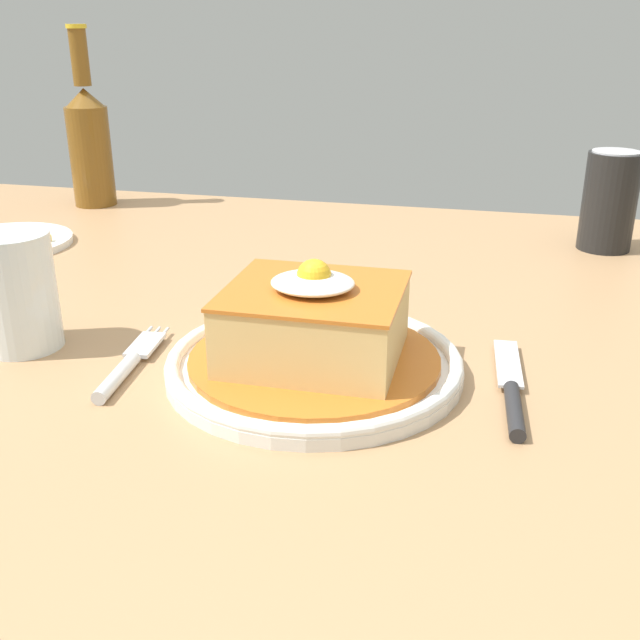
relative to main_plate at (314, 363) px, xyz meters
The scene contains 9 objects.
dining_table 0.18m from the main_plate, 102.49° to the left, with size 1.47×0.92×0.77m.
main_plate is the anchor object (origin of this frame).
sandwich_meal 0.03m from the main_plate, 92.54° to the right, with size 0.21×0.21×0.09m.
fork 0.16m from the main_plate, 166.85° to the right, with size 0.03×0.14×0.01m.
knife 0.16m from the main_plate, ahead, with size 0.03×0.17×0.01m.
soda_can 0.52m from the main_plate, 58.03° to the left, with size 0.07×0.07×0.12m.
beer_bottle_amber 0.70m from the main_plate, 133.79° to the left, with size 0.06×0.06×0.27m.
drinking_glass 0.27m from the main_plate, behind, with size 0.07×0.07×0.10m.
side_plate_fries 0.55m from the main_plate, 150.89° to the left, with size 0.17×0.17×0.02m.
Camera 1 is at (0.17, -0.69, 1.05)m, focal length 41.74 mm.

